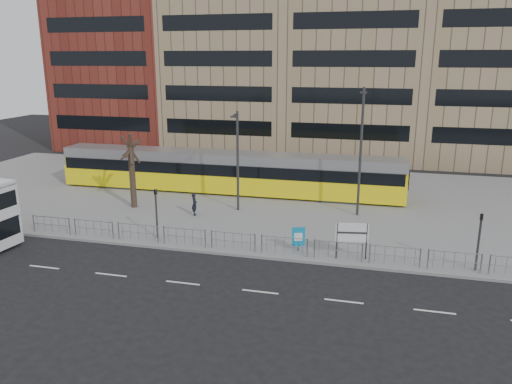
% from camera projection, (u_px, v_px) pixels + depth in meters
% --- Properties ---
extents(ground, '(120.00, 120.00, 0.00)m').
position_uv_depth(ground, '(243.00, 257.00, 28.28)').
color(ground, black).
rests_on(ground, ground).
extents(plaza, '(64.00, 24.00, 0.15)m').
position_uv_depth(plaza, '(283.00, 199.00, 39.49)').
color(plaza, gray).
rests_on(plaza, ground).
extents(kerb, '(64.00, 0.25, 0.17)m').
position_uv_depth(kerb, '(243.00, 255.00, 28.30)').
color(kerb, gray).
rests_on(kerb, ground).
extents(building_row, '(70.40, 18.40, 31.20)m').
position_uv_depth(building_row, '(336.00, 39.00, 56.61)').
color(building_row, maroon).
rests_on(building_row, ground).
extents(pedestrian_barrier, '(32.07, 0.07, 1.10)m').
position_uv_depth(pedestrian_barrier, '(279.00, 241.00, 28.02)').
color(pedestrian_barrier, gray).
rests_on(pedestrian_barrier, plaza).
extents(road_markings, '(62.00, 0.12, 0.01)m').
position_uv_depth(road_markings, '(240.00, 289.00, 24.30)').
color(road_markings, white).
rests_on(road_markings, ground).
extents(tram, '(28.40, 3.01, 3.34)m').
position_uv_depth(tram, '(227.00, 172.00, 40.87)').
color(tram, '#FFEA0D').
rests_on(tram, plaza).
extents(station_sign, '(1.78, 0.35, 2.06)m').
position_uv_depth(station_sign, '(352.00, 234.00, 27.29)').
color(station_sign, '#2D2D30').
rests_on(station_sign, plaza).
extents(ad_panel, '(0.75, 0.26, 1.43)m').
position_uv_depth(ad_panel, '(298.00, 237.00, 28.55)').
color(ad_panel, '#2D2D30').
rests_on(ad_panel, plaza).
extents(pedestrian, '(0.60, 0.70, 1.62)m').
position_uv_depth(pedestrian, '(194.00, 204.00, 35.06)').
color(pedestrian, black).
rests_on(pedestrian, plaza).
extents(traffic_light_west, '(0.22, 0.24, 3.10)m').
position_uv_depth(traffic_light_west, '(156.00, 207.00, 30.35)').
color(traffic_light_west, '#2D2D30').
rests_on(traffic_light_west, plaza).
extents(traffic_light_east, '(0.22, 0.24, 3.10)m').
position_uv_depth(traffic_light_east, '(479.00, 235.00, 25.64)').
color(traffic_light_east, '#2D2D30').
rests_on(traffic_light_east, plaza).
extents(lamp_post_west, '(0.45, 1.04, 7.18)m').
position_uv_depth(lamp_post_west, '(237.00, 157.00, 35.39)').
color(lamp_post_west, '#2D2D30').
rests_on(lamp_post_west, plaza).
extents(lamp_post_east, '(0.45, 1.04, 8.89)m').
position_uv_depth(lamp_post_east, '(361.00, 148.00, 34.02)').
color(lamp_post_east, '#2D2D30').
rests_on(lamp_post_east, plaza).
extents(bare_tree, '(3.96, 3.96, 7.52)m').
position_uv_depth(bare_tree, '(129.00, 131.00, 35.71)').
color(bare_tree, '#32241B').
rests_on(bare_tree, plaza).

